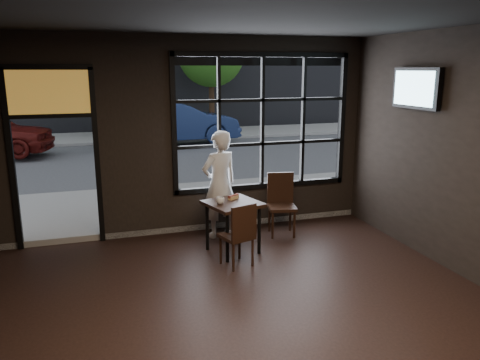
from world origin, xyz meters
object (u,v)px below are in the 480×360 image
object	(u,v)px
chair_near	(236,234)
man	(219,184)
navy_car	(174,122)
cafe_table	(233,227)

from	to	relation	value
chair_near	man	world-z (taller)	man
man	navy_car	size ratio (longest dim) A/B	0.39
cafe_table	chair_near	bearing A→B (deg)	-117.79
chair_near	navy_car	bearing A→B (deg)	-112.38
man	navy_car	bearing A→B (deg)	-113.35
cafe_table	chair_near	size ratio (longest dim) A/B	0.85
chair_near	navy_car	world-z (taller)	navy_car
man	navy_car	world-z (taller)	man
cafe_table	navy_car	world-z (taller)	navy_car
man	cafe_table	bearing A→B (deg)	72.46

